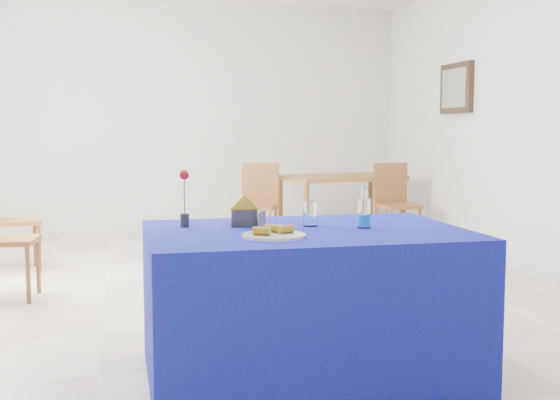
{
  "coord_description": "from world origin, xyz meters",
  "views": [
    {
      "loc": [
        -0.99,
        -5.19,
        1.26
      ],
      "look_at": [
        -0.22,
        -1.86,
        0.92
      ],
      "focal_mm": 45.0,
      "sensor_mm": 36.0,
      "label": 1
    }
  ],
  "objects_px": {
    "chair_bg_left": "(259,199)",
    "chair_bg_right": "(395,198)",
    "water_bottle": "(364,214)",
    "oak_table": "(341,182)",
    "chair_win_b": "(6,214)",
    "blue_table": "(306,303)",
    "plate": "(274,236)"
  },
  "relations": [
    {
      "from": "oak_table",
      "to": "chair_win_b",
      "type": "relative_size",
      "value": 1.57
    },
    {
      "from": "oak_table",
      "to": "chair_bg_right",
      "type": "xyz_separation_m",
      "value": [
        0.48,
        -0.43,
        -0.16
      ]
    },
    {
      "from": "plate",
      "to": "oak_table",
      "type": "bearing_deg",
      "value": 68.23
    },
    {
      "from": "chair_bg_left",
      "to": "oak_table",
      "type": "bearing_deg",
      "value": 31.93
    },
    {
      "from": "water_bottle",
      "to": "oak_table",
      "type": "xyz_separation_m",
      "value": [
        1.24,
        4.2,
        -0.15
      ]
    },
    {
      "from": "chair_bg_left",
      "to": "chair_bg_right",
      "type": "bearing_deg",
      "value": 12.27
    },
    {
      "from": "water_bottle",
      "to": "chair_win_b",
      "type": "xyz_separation_m",
      "value": [
        -2.22,
        3.21,
        -0.31
      ]
    },
    {
      "from": "water_bottle",
      "to": "oak_table",
      "type": "height_order",
      "value": "water_bottle"
    },
    {
      "from": "plate",
      "to": "chair_bg_left",
      "type": "bearing_deg",
      "value": 79.69
    },
    {
      "from": "oak_table",
      "to": "chair_bg_left",
      "type": "relative_size",
      "value": 1.56
    },
    {
      "from": "plate",
      "to": "water_bottle",
      "type": "xyz_separation_m",
      "value": [
        0.52,
        0.21,
        0.06
      ]
    },
    {
      "from": "blue_table",
      "to": "water_bottle",
      "type": "relative_size",
      "value": 7.44
    },
    {
      "from": "blue_table",
      "to": "plate",
      "type": "bearing_deg",
      "value": -134.61
    },
    {
      "from": "chair_bg_left",
      "to": "chair_bg_right",
      "type": "distance_m",
      "value": 1.49
    },
    {
      "from": "blue_table",
      "to": "chair_bg_right",
      "type": "xyz_separation_m",
      "value": [
        2.02,
        3.77,
        0.14
      ]
    },
    {
      "from": "chair_win_b",
      "to": "chair_bg_left",
      "type": "bearing_deg",
      "value": -83.12
    },
    {
      "from": "blue_table",
      "to": "water_bottle",
      "type": "bearing_deg",
      "value": -1.34
    },
    {
      "from": "plate",
      "to": "blue_table",
      "type": "height_order",
      "value": "plate"
    },
    {
      "from": "plate",
      "to": "chair_bg_right",
      "type": "distance_m",
      "value": 4.58
    },
    {
      "from": "water_bottle",
      "to": "chair_bg_right",
      "type": "bearing_deg",
      "value": 65.5
    },
    {
      "from": "water_bottle",
      "to": "oak_table",
      "type": "bearing_deg",
      "value": 73.56
    },
    {
      "from": "plate",
      "to": "chair_bg_left",
      "type": "relative_size",
      "value": 0.33
    },
    {
      "from": "chair_bg_left",
      "to": "chair_win_b",
      "type": "distance_m",
      "value": 2.6
    },
    {
      "from": "water_bottle",
      "to": "chair_bg_left",
      "type": "bearing_deg",
      "value": 86.45
    },
    {
      "from": "plate",
      "to": "chair_bg_right",
      "type": "relative_size",
      "value": 0.33
    },
    {
      "from": "chair_bg_right",
      "to": "chair_win_b",
      "type": "xyz_separation_m",
      "value": [
        -3.93,
        -0.57,
        -0.0
      ]
    },
    {
      "from": "water_bottle",
      "to": "chair_bg_right",
      "type": "xyz_separation_m",
      "value": [
        1.72,
        3.77,
        -0.31
      ]
    },
    {
      "from": "water_bottle",
      "to": "oak_table",
      "type": "distance_m",
      "value": 4.38
    },
    {
      "from": "chair_bg_left",
      "to": "chair_bg_right",
      "type": "relative_size",
      "value": 1.0
    },
    {
      "from": "plate",
      "to": "chair_win_b",
      "type": "bearing_deg",
      "value": 116.33
    },
    {
      "from": "chair_bg_right",
      "to": "water_bottle",
      "type": "bearing_deg",
      "value": -121.51
    },
    {
      "from": "blue_table",
      "to": "water_bottle",
      "type": "xyz_separation_m",
      "value": [
        0.31,
        -0.01,
        0.45
      ]
    }
  ]
}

